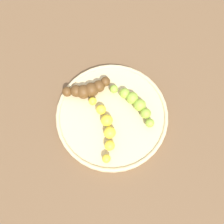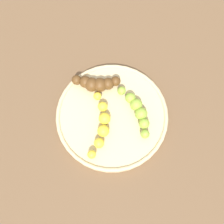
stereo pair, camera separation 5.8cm
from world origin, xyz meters
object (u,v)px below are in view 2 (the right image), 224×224
(fruit_bowl, at_px, (112,115))
(banana_green, at_px, (137,110))
(banana_overripe, at_px, (96,84))
(banana_yellow, at_px, (101,124))

(fruit_bowl, distance_m, banana_green, 0.06)
(banana_overripe, distance_m, banana_green, 0.12)
(fruit_bowl, distance_m, banana_yellow, 0.04)
(banana_green, bearing_deg, fruit_bowl, 160.60)
(banana_overripe, bearing_deg, banana_yellow, 10.06)
(fruit_bowl, bearing_deg, banana_green, 146.62)
(banana_yellow, bearing_deg, banana_overripe, 102.79)
(banana_yellow, bearing_deg, banana_green, 27.69)
(banana_overripe, relative_size, banana_yellow, 0.80)
(fruit_bowl, bearing_deg, banana_overripe, -101.79)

